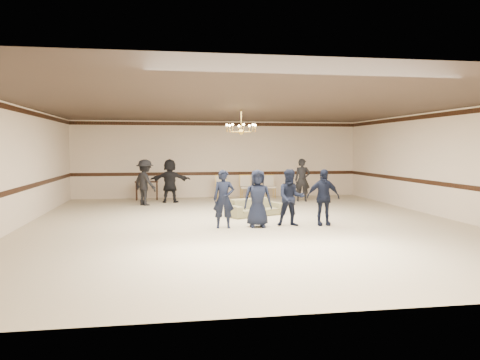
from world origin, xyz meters
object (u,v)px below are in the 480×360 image
object	(u,v)px
adult_left	(145,182)
console_table	(147,190)
boy_a	(224,199)
chandelier	(241,121)
adult_right	(302,180)
banquet_chair_mid	(246,187)
adult_mid	(170,181)
banquet_chair_right	(270,187)
boy_c	(291,198)
settee	(255,207)
boy_b	(258,198)
banquet_chair_left	(222,187)
boy_d	(323,197)

from	to	relation	value
adult_left	console_table	xyz separation A→B (m)	(-0.01, 1.77, -0.45)
boy_a	adult_left	bearing A→B (deg)	118.86
chandelier	console_table	world-z (taller)	chandelier
adult_right	banquet_chair_mid	bearing A→B (deg)	157.61
adult_right	adult_left	bearing A→B (deg)	-167.17
adult_mid	banquet_chair_right	world-z (taller)	adult_mid
adult_left	banquet_chair_mid	xyz separation A→B (m)	(3.99, 1.57, -0.36)
boy_a	banquet_chair_mid	bearing A→B (deg)	80.99
boy_c	console_table	size ratio (longest dim) A/B	1.68
banquet_chair_mid	console_table	bearing A→B (deg)	178.70
boy_a	banquet_chair_mid	size ratio (longest dim) A/B	1.59
settee	adult_right	bearing A→B (deg)	27.31
boy_b	boy_c	distance (m)	0.90
adult_mid	console_table	world-z (taller)	adult_mid
boy_a	settee	size ratio (longest dim) A/B	0.84
settee	adult_right	xyz separation A→B (m)	(2.57, 3.48, 0.57)
chandelier	adult_mid	distance (m)	5.18
banquet_chair_right	adult_left	bearing A→B (deg)	-166.22
chandelier	banquet_chair_left	distance (m)	5.71
console_table	adult_right	bearing A→B (deg)	-8.52
banquet_chair_mid	adult_mid	bearing A→B (deg)	-162.68
boy_c	console_table	xyz separation A→B (m)	(-4.03, 6.96, -0.38)
boy_d	adult_right	distance (m)	5.59
adult_left	adult_mid	xyz separation A→B (m)	(0.90, 0.70, 0.00)
adult_mid	boy_d	bearing A→B (deg)	132.98
boy_b	banquet_chair_right	distance (m)	7.02
boy_b	banquet_chair_left	distance (m)	6.76
boy_c	adult_right	distance (m)	5.83
console_table	settee	bearing A→B (deg)	-49.96
adult_right	console_table	size ratio (longest dim) A/B	1.84
boy_a	settee	xyz separation A→B (m)	(1.21, 2.00, -0.50)
boy_d	adult_right	size ratio (longest dim) A/B	0.91
boy_c	adult_right	world-z (taller)	adult_right
adult_left	adult_mid	distance (m)	1.14
boy_a	adult_right	bearing A→B (deg)	61.10
settee	adult_left	distance (m)	4.71
boy_a	boy_c	distance (m)	1.80
boy_c	settee	distance (m)	2.15
boy_d	banquet_chair_right	world-z (taller)	boy_d
banquet_chair_mid	banquet_chair_right	distance (m)	1.00
adult_mid	boy_a	bearing A→B (deg)	111.28
boy_b	adult_right	world-z (taller)	adult_right
chandelier	boy_d	size ratio (longest dim) A/B	0.62
boy_a	banquet_chair_left	distance (m)	6.81
boy_b	chandelier	bearing A→B (deg)	99.63
adult_left	console_table	size ratio (longest dim) A/B	1.84
chandelier	adult_left	world-z (taller)	chandelier
banquet_chair_left	banquet_chair_mid	xyz separation A→B (m)	(1.00, 0.00, 0.00)
banquet_chair_left	adult_left	bearing A→B (deg)	-147.83
adult_left	banquet_chair_right	xyz separation A→B (m)	(4.99, 1.57, -0.36)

